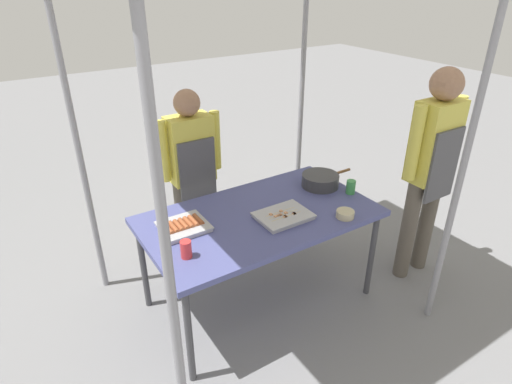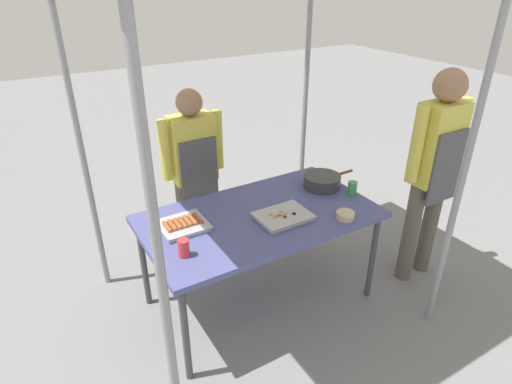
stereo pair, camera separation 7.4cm
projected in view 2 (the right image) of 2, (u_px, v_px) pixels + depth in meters
The scene contains 10 objects.
ground_plane at pixel (259, 298), 3.30m from camera, with size 18.00×18.00×0.00m, color slate.
stall_table at pixel (260, 221), 2.97m from camera, with size 1.60×0.90×0.75m.
tray_grilled_sausages at pixel (183, 225), 2.79m from camera, with size 0.30×0.28×0.05m.
tray_meat_skewers at pixel (283, 216), 2.89m from camera, with size 0.36×0.27×0.04m.
cooking_wok at pixel (322, 181), 3.30m from camera, with size 0.44×0.28×0.10m.
condiment_bowl at pixel (345, 215), 2.89m from camera, with size 0.12×0.12×0.05m, color #BFB28C.
drink_cup_near_edge at pixel (352, 188), 3.18m from camera, with size 0.07×0.07×0.10m, color #3F994C.
drink_cup_by_wok at pixel (184, 248), 2.50m from camera, with size 0.07×0.07×0.11m, color red.
vendor_woman at pixel (194, 166), 3.40m from camera, with size 0.52×0.22×1.47m.
customer_nearby at pixel (434, 162), 3.12m from camera, with size 0.52×0.23×1.67m.
Camera 2 is at (-1.32, -2.17, 2.25)m, focal length 30.15 mm.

